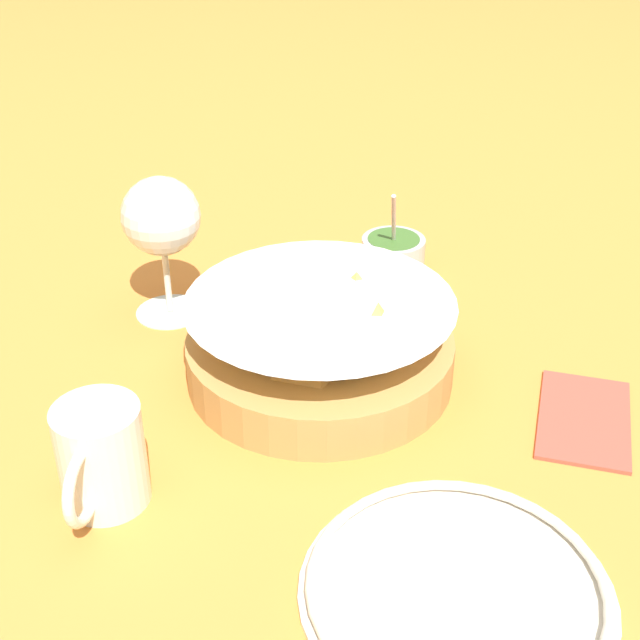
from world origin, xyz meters
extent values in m
plane|color=orange|center=(0.00, 0.00, 0.00)|extent=(4.00, 4.00, 0.00)
cylinder|color=#B2894C|center=(-0.01, 0.03, 0.02)|extent=(0.26, 0.26, 0.05)
cone|color=white|center=(-0.01, 0.03, 0.04)|extent=(0.26, 0.26, 0.08)
cylinder|color=#3D842D|center=(-0.01, 0.03, 0.02)|extent=(0.20, 0.20, 0.01)
pyramid|color=gold|center=(0.05, 0.04, 0.06)|extent=(0.09, 0.09, 0.05)
pyramid|color=gold|center=(0.01, 0.09, 0.06)|extent=(0.08, 0.08, 0.07)
pyramid|color=gold|center=(-0.06, 0.06, 0.06)|extent=(0.06, 0.08, 0.06)
pyramid|color=gold|center=(-0.06, 0.00, 0.05)|extent=(0.09, 0.09, 0.05)
pyramid|color=gold|center=(-0.01, 0.03, 0.06)|extent=(0.07, 0.06, 0.05)
cylinder|color=#B7B7BC|center=(-0.24, 0.09, 0.02)|extent=(0.07, 0.07, 0.04)
cylinder|color=#42702D|center=(-0.24, 0.09, 0.03)|extent=(0.06, 0.06, 0.03)
cylinder|color=#B7B7BC|center=(-0.23, 0.09, 0.06)|extent=(0.06, 0.01, 0.10)
cylinder|color=silver|center=(-0.11, -0.15, 0.00)|extent=(0.08, 0.08, 0.00)
cylinder|color=silver|center=(-0.11, -0.15, 0.04)|extent=(0.01, 0.01, 0.08)
sphere|color=silver|center=(-0.11, -0.15, 0.12)|extent=(0.08, 0.08, 0.08)
sphere|color=beige|center=(-0.11, -0.15, 0.11)|extent=(0.06, 0.06, 0.06)
cylinder|color=silver|center=(0.19, -0.11, 0.04)|extent=(0.07, 0.07, 0.09)
cylinder|color=orange|center=(0.19, -0.11, 0.03)|extent=(0.06, 0.06, 0.06)
torus|color=silver|center=(0.23, -0.11, 0.05)|extent=(0.06, 0.01, 0.06)
cylinder|color=silver|center=(0.25, 0.17, 0.00)|extent=(0.23, 0.23, 0.01)
torus|color=silver|center=(0.25, 0.17, 0.01)|extent=(0.22, 0.22, 0.01)
cube|color=#DB4C3D|center=(0.02, 0.28, 0.00)|extent=(0.14, 0.10, 0.01)
camera|label=1|loc=(0.70, 0.14, 0.50)|focal=50.00mm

